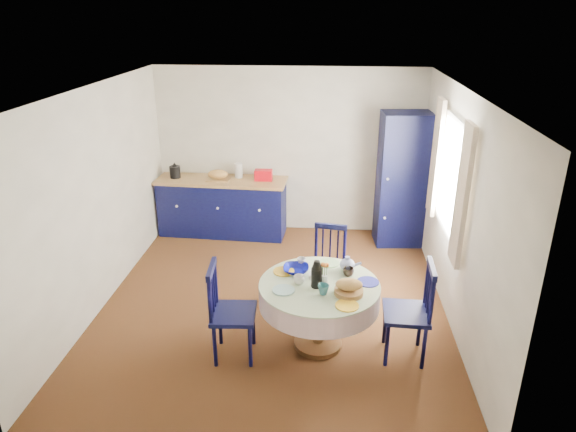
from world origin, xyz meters
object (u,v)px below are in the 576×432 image
at_px(pantry_cabinet, 402,180).
at_px(dining_table, 320,294).
at_px(mug_b, 323,289).
at_px(mug_d, 302,262).
at_px(chair_right, 411,311).
at_px(kitchen_counter, 223,206).
at_px(mug_a, 299,280).
at_px(mug_c, 348,272).
at_px(chair_left, 229,311).
at_px(chair_far, 328,265).
at_px(cobalt_bowl, 296,269).

distance_m(pantry_cabinet, dining_table, 2.90).
distance_m(mug_b, mug_d, 0.61).
bearing_deg(chair_right, mug_d, -110.31).
distance_m(kitchen_counter, mug_a, 3.10).
distance_m(pantry_cabinet, mug_a, 2.98).
height_order(dining_table, mug_b, dining_table).
bearing_deg(kitchen_counter, mug_b, -58.91).
relative_size(mug_a, mug_b, 1.02).
bearing_deg(mug_c, kitchen_counter, 125.57).
bearing_deg(chair_left, pantry_cabinet, -38.30).
bearing_deg(dining_table, mug_c, 34.98).
bearing_deg(dining_table, mug_b, -80.56).
bearing_deg(mug_d, chair_left, -138.70).
height_order(dining_table, chair_far, dining_table).
bearing_deg(chair_right, pantry_cabinet, 178.04).
distance_m(kitchen_counter, chair_far, 2.48).
height_order(dining_table, mug_d, dining_table).
xyz_separation_m(kitchen_counter, mug_c, (1.84, -2.57, 0.32)).
bearing_deg(kitchen_counter, pantry_cabinet, 0.43).
bearing_deg(cobalt_bowl, pantry_cabinet, 60.74).
height_order(chair_right, mug_d, chair_right).
xyz_separation_m(mug_d, cobalt_bowl, (-0.05, -0.14, -0.01)).
relative_size(pantry_cabinet, mug_a, 17.46).
xyz_separation_m(dining_table, mug_c, (0.28, 0.20, 0.16)).
distance_m(chair_far, cobalt_bowl, 0.80).
bearing_deg(chair_left, cobalt_bowl, -58.05).
xyz_separation_m(chair_far, chair_right, (0.82, -0.99, 0.05)).
bearing_deg(mug_c, chair_left, -160.14).
xyz_separation_m(mug_c, mug_d, (-0.49, 0.17, 0.00)).
height_order(pantry_cabinet, mug_a, pantry_cabinet).
bearing_deg(kitchen_counter, chair_far, -46.10).
bearing_deg(chair_right, mug_b, -81.19).
xyz_separation_m(chair_left, mug_d, (0.68, 0.59, 0.26)).
relative_size(chair_left, cobalt_bowl, 3.80).
bearing_deg(dining_table, kitchen_counter, 119.40).
xyz_separation_m(chair_right, mug_d, (-1.10, 0.46, 0.25)).
height_order(chair_far, cobalt_bowl, chair_far).
height_order(pantry_cabinet, chair_far, pantry_cabinet).
bearing_deg(cobalt_bowl, kitchen_counter, 117.10).
xyz_separation_m(dining_table, chair_far, (0.07, 0.90, -0.14)).
bearing_deg(cobalt_bowl, mug_b, -55.04).
height_order(chair_far, mug_a, chair_far).
xyz_separation_m(mug_a, mug_d, (0.00, 0.38, 0.00)).
bearing_deg(cobalt_bowl, mug_c, -3.09).
relative_size(chair_far, cobalt_bowl, 3.54).
xyz_separation_m(chair_right, cobalt_bowl, (-1.15, 0.32, 0.24)).
relative_size(kitchen_counter, mug_a, 17.84).
xyz_separation_m(mug_a, mug_b, (0.24, -0.18, 0.01)).
height_order(kitchen_counter, mug_a, kitchen_counter).
bearing_deg(mug_d, mug_b, -66.58).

